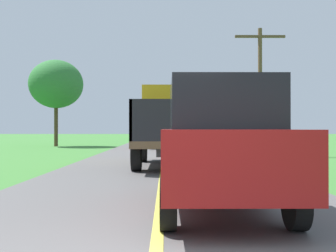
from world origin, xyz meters
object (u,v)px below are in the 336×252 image
banana_truck_far (168,126)px  utility_pole_roadside (260,85)px  banana_truck_near (172,124)px  following_car (219,144)px  roadside_tree_near_left (56,84)px

banana_truck_far → utility_pole_roadside: (4.46, -7.21, 1.99)m
banana_truck_near → banana_truck_far: size_ratio=1.00×
banana_truck_near → following_car: size_ratio=1.42×
banana_truck_far → roadside_tree_near_left: (-8.36, 3.16, 3.17)m
roadside_tree_near_left → banana_truck_near: bearing=-62.2°
utility_pole_roadside → banana_truck_near: bearing=-128.5°
banana_truck_near → roadside_tree_near_left: (-8.40, 15.94, 3.17)m
banana_truck_near → roadside_tree_near_left: 18.30m
utility_pole_roadside → following_car: (-3.83, -13.70, -2.39)m
following_car → utility_pole_roadside: bearing=74.4°
banana_truck_far → roadside_tree_near_left: size_ratio=0.90×
roadside_tree_near_left → following_car: roadside_tree_near_left is taller
banana_truck_near → banana_truck_far: bearing=90.2°
utility_pole_roadside → roadside_tree_near_left: 16.53m
following_car → banana_truck_far: bearing=91.7°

